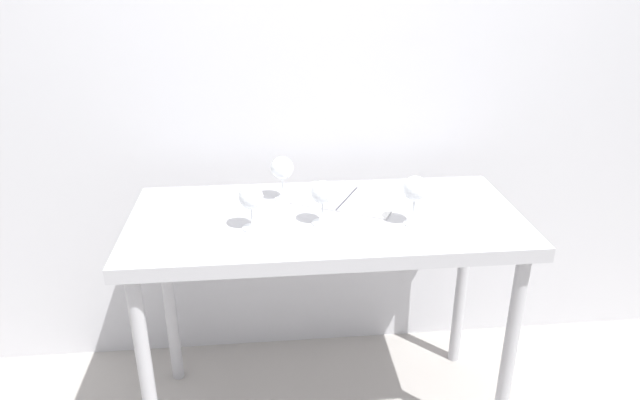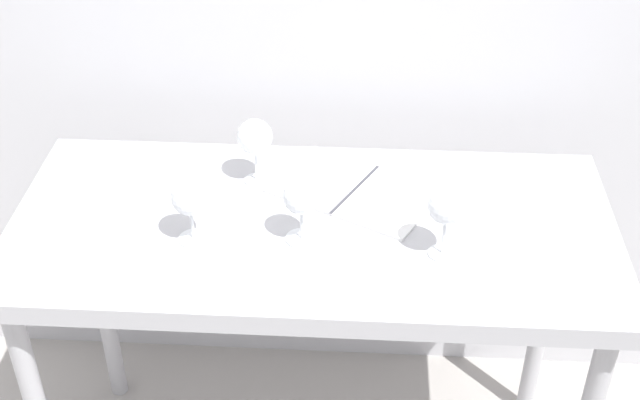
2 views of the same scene
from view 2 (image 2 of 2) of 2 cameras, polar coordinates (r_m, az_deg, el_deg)
steel_counter at (r=2.05m, az=-0.48°, el=-3.79°), size 1.40×0.65×0.90m
wine_glass_near_right at (r=1.84m, az=8.39°, el=-0.44°), size 0.09×0.09×0.18m
wine_glass_near_left at (r=1.89m, az=-8.62°, el=0.08°), size 0.08×0.08×0.16m
wine_glass_far_left at (r=2.06m, az=-4.34°, el=4.09°), size 0.09×0.09×0.17m
wine_glass_near_center at (r=1.87m, az=-1.25°, el=0.08°), size 0.08×0.08×0.16m
open_notebook at (r=2.08m, az=2.33°, el=0.63°), size 0.44×0.38×0.01m
tasting_sheet_upper at (r=2.16m, az=11.69°, el=1.06°), size 0.21×0.24×0.00m
tasting_sheet_lower at (r=2.13m, az=-9.37°, el=0.83°), size 0.22×0.23×0.00m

